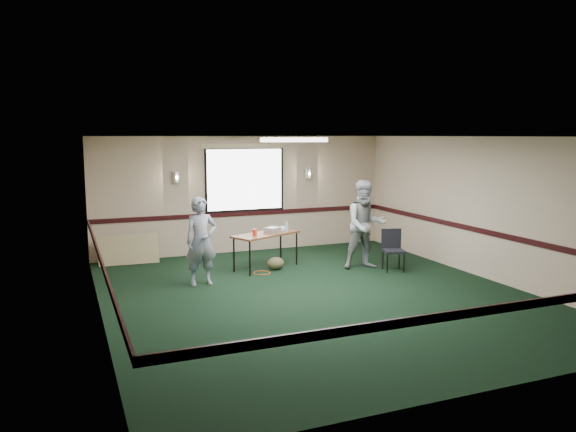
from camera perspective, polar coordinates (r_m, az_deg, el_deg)
name	(u,v)px	position (r m, az deg, el deg)	size (l,w,h in m)	color
ground	(316,295)	(9.74, 2.90, -8.03)	(8.00, 8.00, 0.00)	black
room_shell	(273,192)	(11.37, -1.56, 2.45)	(8.00, 8.02, 8.00)	tan
folding_table	(266,236)	(11.50, -2.24, -2.03)	(1.57, 1.14, 0.73)	#4F3116
projector	(273,230)	(11.61, -1.58, -1.41)	(0.30, 0.25, 0.10)	gray
game_console	(282,228)	(11.93, -0.57, -1.26)	(0.21, 0.17, 0.05)	white
red_cup	(255,232)	(11.22, -3.41, -1.68)	(0.09, 0.09, 0.13)	red
water_bottle	(287,227)	(11.69, -0.14, -1.10)	(0.06, 0.06, 0.20)	#86BADB
duffel_bag	(276,263)	(11.49, -1.27, -4.83)	(0.36, 0.27, 0.26)	#464628
cable_coil	(262,273)	(11.22, -2.66, -5.78)	(0.34, 0.34, 0.02)	#C34D18
folded_table	(129,250)	(12.37, -15.87, -3.31)	(1.24, 0.05, 0.64)	#9E8B62
conference_chair	(393,246)	(11.59, 10.57, -3.05)	(0.51, 0.52, 0.83)	black
person_left	(201,241)	(10.34, -8.81, -2.55)	(0.59, 0.39, 1.62)	#446195
person_right	(365,225)	(11.57, 7.87, -0.89)	(0.88, 0.69, 1.81)	#7EA6C4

